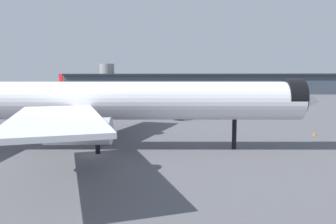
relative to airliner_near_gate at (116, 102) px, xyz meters
name	(u,v)px	position (x,y,z in m)	size (l,w,h in m)	color
ground	(93,154)	(-2.58, -3.61, -7.40)	(900.00, 900.00, 0.00)	#56565B
airliner_near_gate	(116,102)	(0.00, 0.00, 0.00)	(62.50, 56.83, 16.80)	white
airliner_far_taxiway	(74,90)	(-43.35, 91.80, -1.73)	(35.55, 36.95, 12.87)	white
terminal_building	(222,83)	(29.51, 185.80, -0.40)	(227.02, 38.58, 20.99)	#3D4756
service_truck_front	(181,113)	(8.01, 36.58, -5.81)	(4.20, 5.96, 3.00)	black
traffic_cone_wingtip	(314,134)	(34.67, 15.12, -7.06)	(0.54, 0.54, 0.67)	#F2600C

